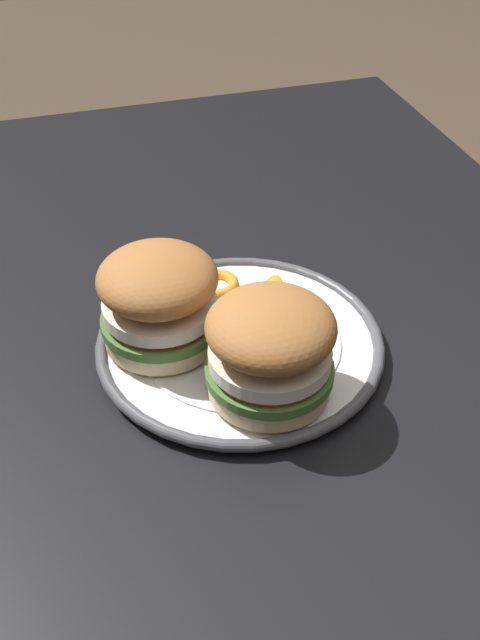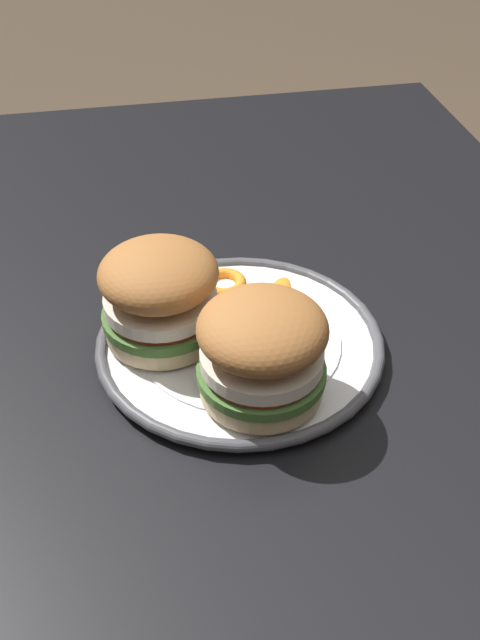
# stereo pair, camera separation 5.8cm
# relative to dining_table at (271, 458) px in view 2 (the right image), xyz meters

# --- Properties ---
(dining_table) EXTENTS (1.42, 0.86, 0.72)m
(dining_table) POSITION_rel_dining_table_xyz_m (0.00, 0.00, 0.00)
(dining_table) COLOR black
(dining_table) RESTS_ON ground
(dinner_plate) EXTENTS (0.29, 0.29, 0.02)m
(dinner_plate) POSITION_rel_dining_table_xyz_m (-0.07, -0.02, 0.10)
(dinner_plate) COLOR white
(dinner_plate) RESTS_ON dining_table
(sandwich_half_left) EXTENTS (0.16, 0.16, 0.10)m
(sandwich_half_left) POSITION_rel_dining_table_xyz_m (0.01, -0.01, 0.16)
(sandwich_half_left) COLOR beige
(sandwich_half_left) RESTS_ON dinner_plate
(sandwich_half_right) EXTENTS (0.16, 0.16, 0.10)m
(sandwich_half_right) POSITION_rel_dining_table_xyz_m (-0.09, -0.09, 0.16)
(sandwich_half_right) COLOR beige
(sandwich_half_right) RESTS_ON dinner_plate
(orange_peel_curled) EXTENTS (0.07, 0.07, 0.01)m
(orange_peel_curled) POSITION_rel_dining_table_xyz_m (-0.16, -0.02, 0.12)
(orange_peel_curled) COLOR orange
(orange_peel_curled) RESTS_ON dinner_plate
(orange_peel_strip_long) EXTENTS (0.06, 0.07, 0.01)m
(orange_peel_strip_long) POSITION_rel_dining_table_xyz_m (-0.08, 0.01, 0.11)
(orange_peel_strip_long) COLOR orange
(orange_peel_strip_long) RESTS_ON dinner_plate
(orange_peel_strip_short) EXTENTS (0.08, 0.06, 0.01)m
(orange_peel_strip_short) POSITION_rel_dining_table_xyz_m (-0.12, 0.03, 0.11)
(orange_peel_strip_short) COLOR orange
(orange_peel_strip_short) RESTS_ON dinner_plate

